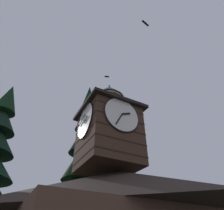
# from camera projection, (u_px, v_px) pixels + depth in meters

# --- Properties ---
(clock_tower) EXTENTS (4.74, 4.74, 7.99)m
(clock_tower) POSITION_uv_depth(u_px,v_px,m) (109.00, 130.00, 15.87)
(clock_tower) COLOR #422B1E
(clock_tower) RESTS_ON building_main
(pine_tree_behind) EXTENTS (5.04, 5.04, 18.30)m
(pine_tree_behind) POSITION_uv_depth(u_px,v_px,m) (82.00, 176.00, 17.68)
(pine_tree_behind) COLOR #473323
(pine_tree_behind) RESTS_ON ground_plane
(moon) EXTENTS (1.82, 1.82, 1.82)m
(moon) POSITION_uv_depth(u_px,v_px,m) (100.00, 210.00, 54.92)
(moon) COLOR silver
(flying_bird_high) EXTENTS (0.51, 0.34, 0.14)m
(flying_bird_high) POSITION_uv_depth(u_px,v_px,m) (107.00, 77.00, 20.80)
(flying_bird_high) COLOR black
(flying_bird_low) EXTENTS (0.72, 0.28, 0.11)m
(flying_bird_low) POSITION_uv_depth(u_px,v_px,m) (145.00, 23.00, 15.64)
(flying_bird_low) COLOR black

